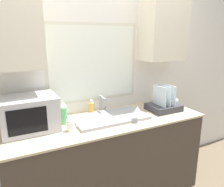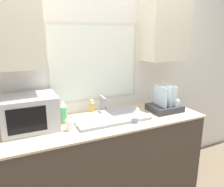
{
  "view_description": "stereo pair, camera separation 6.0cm",
  "coord_description": "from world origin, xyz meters",
  "px_view_note": "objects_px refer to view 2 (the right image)",
  "views": [
    {
      "loc": [
        -0.9,
        -1.55,
        1.73
      ],
      "look_at": [
        0.04,
        0.3,
        1.18
      ],
      "focal_mm": 35.0,
      "sensor_mm": 36.0,
      "label": 1
    },
    {
      "loc": [
        -0.84,
        -1.57,
        1.73
      ],
      "look_at": [
        0.04,
        0.3,
        1.18
      ],
      "focal_mm": 35.0,
      "sensor_mm": 36.0,
      "label": 2
    }
  ],
  "objects_px": {
    "microwave": "(30,113)",
    "wine_glass": "(137,110)",
    "faucet": "(103,103)",
    "dish_rack": "(166,105)",
    "spray_bottle": "(63,112)",
    "mug_near_sink": "(70,125)",
    "soap_bottle": "(92,108)"
  },
  "relations": [
    {
      "from": "dish_rack",
      "to": "mug_near_sink",
      "type": "distance_m",
      "value": 1.12
    },
    {
      "from": "spray_bottle",
      "to": "soap_bottle",
      "type": "relative_size",
      "value": 1.4
    },
    {
      "from": "microwave",
      "to": "dish_rack",
      "type": "distance_m",
      "value": 1.45
    },
    {
      "from": "dish_rack",
      "to": "spray_bottle",
      "type": "bearing_deg",
      "value": 173.31
    },
    {
      "from": "faucet",
      "to": "mug_near_sink",
      "type": "bearing_deg",
      "value": -145.41
    },
    {
      "from": "dish_rack",
      "to": "mug_near_sink",
      "type": "bearing_deg",
      "value": -177.02
    },
    {
      "from": "microwave",
      "to": "dish_rack",
      "type": "xyz_separation_m",
      "value": [
        1.44,
        -0.13,
        -0.09
      ]
    },
    {
      "from": "spray_bottle",
      "to": "wine_glass",
      "type": "bearing_deg",
      "value": -23.65
    },
    {
      "from": "spray_bottle",
      "to": "soap_bottle",
      "type": "height_order",
      "value": "spray_bottle"
    },
    {
      "from": "dish_rack",
      "to": "soap_bottle",
      "type": "xyz_separation_m",
      "value": [
        -0.8,
        0.25,
        0.0
      ]
    },
    {
      "from": "spray_bottle",
      "to": "dish_rack",
      "type": "bearing_deg",
      "value": -6.69
    },
    {
      "from": "microwave",
      "to": "faucet",
      "type": "bearing_deg",
      "value": 9.37
    },
    {
      "from": "dish_rack",
      "to": "mug_near_sink",
      "type": "height_order",
      "value": "dish_rack"
    },
    {
      "from": "spray_bottle",
      "to": "mug_near_sink",
      "type": "xyz_separation_m",
      "value": [
        0.01,
        -0.19,
        -0.06
      ]
    },
    {
      "from": "faucet",
      "to": "soap_bottle",
      "type": "xyz_separation_m",
      "value": [
        -0.13,
        0.0,
        -0.04
      ]
    },
    {
      "from": "microwave",
      "to": "mug_near_sink",
      "type": "relative_size",
      "value": 4.47
    },
    {
      "from": "faucet",
      "to": "microwave",
      "type": "height_order",
      "value": "microwave"
    },
    {
      "from": "dish_rack",
      "to": "faucet",
      "type": "bearing_deg",
      "value": 159.34
    },
    {
      "from": "faucet",
      "to": "mug_near_sink",
      "type": "relative_size",
      "value": 1.8
    },
    {
      "from": "microwave",
      "to": "mug_near_sink",
      "type": "xyz_separation_m",
      "value": [
        0.32,
        -0.18,
        -0.11
      ]
    },
    {
      "from": "faucet",
      "to": "dish_rack",
      "type": "relative_size",
      "value": 0.56
    },
    {
      "from": "spray_bottle",
      "to": "faucet",
      "type": "bearing_deg",
      "value": 14.46
    },
    {
      "from": "microwave",
      "to": "spray_bottle",
      "type": "height_order",
      "value": "microwave"
    },
    {
      "from": "faucet",
      "to": "spray_bottle",
      "type": "bearing_deg",
      "value": -165.54
    },
    {
      "from": "microwave",
      "to": "wine_glass",
      "type": "bearing_deg",
      "value": -16.24
    },
    {
      "from": "spray_bottle",
      "to": "soap_bottle",
      "type": "distance_m",
      "value": 0.36
    },
    {
      "from": "microwave",
      "to": "dish_rack",
      "type": "bearing_deg",
      "value": -4.98
    },
    {
      "from": "wine_glass",
      "to": "microwave",
      "type": "bearing_deg",
      "value": 163.76
    },
    {
      "from": "faucet",
      "to": "microwave",
      "type": "relative_size",
      "value": 0.4
    },
    {
      "from": "dish_rack",
      "to": "wine_glass",
      "type": "relative_size",
      "value": 2.11
    },
    {
      "from": "faucet",
      "to": "wine_glass",
      "type": "xyz_separation_m",
      "value": [
        0.2,
        -0.41,
        0.01
      ]
    },
    {
      "from": "mug_near_sink",
      "to": "wine_glass",
      "type": "xyz_separation_m",
      "value": [
        0.65,
        -0.1,
        0.07
      ]
    }
  ]
}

